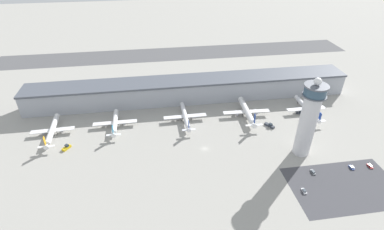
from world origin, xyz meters
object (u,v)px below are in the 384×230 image
object	(u,v)px
control_tower	(309,118)
airplane_gate_charlie	(185,116)
airplane_gate_delta	(247,112)
car_black_suv	(313,172)
service_truck_baggage	(270,125)
airplane_gate_bravo	(115,123)
car_white_wagon	(304,191)
service_truck_fuel	(67,147)
airplane_gate_alpha	(52,130)
car_blue_compact	(352,167)
airplane_gate_echo	(307,109)
car_silver_sedan	(370,166)
service_truck_catering	(300,113)

from	to	relation	value
control_tower	airplane_gate_charlie	distance (m)	90.20
airplane_gate_delta	car_black_suv	world-z (taller)	airplane_gate_delta
service_truck_baggage	car_black_suv	world-z (taller)	service_truck_baggage
airplane_gate_bravo	car_white_wagon	distance (m)	138.79
service_truck_fuel	airplane_gate_bravo	bearing A→B (deg)	35.36
airplane_gate_alpha	service_truck_baggage	bearing A→B (deg)	-4.72
car_white_wagon	car_blue_compact	world-z (taller)	car_white_wagon
service_truck_fuel	car_white_wagon	bearing A→B (deg)	-23.14
car_blue_compact	service_truck_baggage	bearing A→B (deg)	123.51
airplane_gate_echo	airplane_gate_charlie	bearing A→B (deg)	177.98
airplane_gate_alpha	car_silver_sedan	xyz separation A→B (m)	(206.45, -65.52, -3.36)
airplane_gate_echo	car_white_wagon	size ratio (longest dim) A/B	9.23
car_white_wagon	car_black_suv	xyz separation A→B (m)	(12.65, 13.86, -0.03)
service_truck_catering	car_black_suv	bearing A→B (deg)	-108.93
airplane_gate_bravo	airplane_gate_alpha	bearing A→B (deg)	-175.21
control_tower	service_truck_catering	bearing A→B (deg)	65.16
airplane_gate_bravo	car_white_wagon	world-z (taller)	airplane_gate_bravo
service_truck_fuel	car_blue_compact	xyz separation A→B (m)	(181.13, -46.54, -0.53)
airplane_gate_bravo	service_truck_catering	world-z (taller)	airplane_gate_bravo
airplane_gate_bravo	airplane_gate_delta	world-z (taller)	airplane_gate_delta
service_truck_baggage	airplane_gate_delta	bearing A→B (deg)	128.61
airplane_gate_alpha	car_white_wagon	xyz separation A→B (m)	(155.48, -79.27, -3.32)
airplane_gate_delta	car_blue_compact	xyz separation A→B (m)	(47.40, -68.20, -3.97)
airplane_gate_bravo	airplane_gate_charlie	size ratio (longest dim) A/B	0.87
control_tower	car_blue_compact	size ratio (longest dim) A/B	13.45
airplane_gate_bravo	car_white_wagon	bearing A→B (deg)	-36.73
service_truck_catering	service_truck_baggage	bearing A→B (deg)	-155.54
airplane_gate_delta	service_truck_catering	xyz separation A→B (m)	(44.03, -2.40, -3.43)
car_blue_compact	car_black_suv	bearing A→B (deg)	-179.01
airplane_gate_echo	service_truck_fuel	distance (m)	184.02
car_white_wagon	airplane_gate_bravo	bearing A→B (deg)	143.27
car_blue_compact	service_truck_fuel	bearing A→B (deg)	165.59
airplane_gate_delta	car_silver_sedan	distance (m)	91.10
service_truck_catering	car_blue_compact	size ratio (longest dim) A/B	1.53
airplane_gate_alpha	service_truck_baggage	xyz separation A→B (m)	(159.96, -13.21, -2.85)
service_truck_catering	service_truck_fuel	world-z (taller)	service_truck_catering
airplane_gate_echo	car_black_suv	distance (m)	71.81
airplane_gate_alpha	airplane_gate_delta	size ratio (longest dim) A/B	0.99
service_truck_catering	service_truck_baggage	size ratio (longest dim) A/B	0.75
control_tower	car_white_wagon	bearing A→B (deg)	-112.41
airplane_gate_delta	airplane_gate_echo	bearing A→B (deg)	-3.06
airplane_gate_echo	car_black_suv	size ratio (longest dim) A/B	8.96
airplane_gate_charlie	airplane_gate_delta	distance (m)	49.12
service_truck_fuel	control_tower	bearing A→B (deg)	-9.81
service_truck_baggage	car_white_wagon	size ratio (longest dim) A/B	1.93
service_truck_catering	car_blue_compact	distance (m)	65.89
car_white_wagon	service_truck_baggage	bearing A→B (deg)	86.12
airplane_gate_echo	car_white_wagon	distance (m)	89.70
airplane_gate_alpha	car_black_suv	world-z (taller)	airplane_gate_alpha
car_white_wagon	car_blue_compact	distance (m)	41.31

